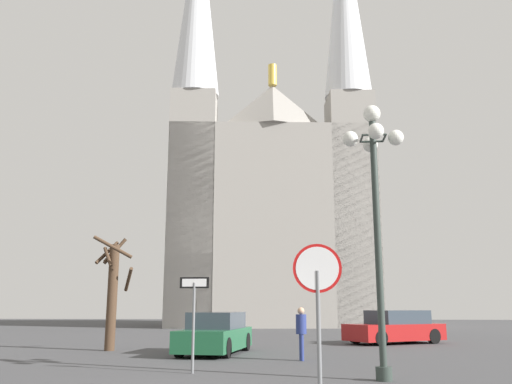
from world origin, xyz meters
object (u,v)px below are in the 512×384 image
object	(u,v)px
cathedral	(271,198)
parked_car_near_red	(395,328)
pedestrian_walking	(301,328)
street_lamp	(375,185)
parked_car_far_green	(216,334)
bare_tree	(113,289)
stop_sign	(318,287)
one_way_arrow_sign	(194,309)

from	to	relation	value
cathedral	parked_car_near_red	bearing A→B (deg)	-71.90
pedestrian_walking	street_lamp	bearing A→B (deg)	-67.00
cathedral	parked_car_far_green	size ratio (longest dim) A/B	8.30
cathedral	parked_car_far_green	world-z (taller)	cathedral
bare_tree	street_lamp	bearing A→B (deg)	-39.70
street_lamp	bare_tree	distance (m)	11.82
street_lamp	parked_car_far_green	xyz separation A→B (m)	(-4.83, 6.50, -3.76)
parked_car_near_red	parked_car_far_green	size ratio (longest dim) A/B	1.02
stop_sign	parked_car_far_green	world-z (taller)	stop_sign
parked_car_far_green	street_lamp	bearing A→B (deg)	-53.37
street_lamp	bare_tree	world-z (taller)	street_lamp
one_way_arrow_sign	parked_car_far_green	size ratio (longest dim) A/B	0.51
bare_tree	parked_car_near_red	size ratio (longest dim) A/B	0.91
parked_car_far_green	pedestrian_walking	xyz separation A→B (m)	(2.99, -2.16, 0.28)
cathedral	one_way_arrow_sign	size ratio (longest dim) A/B	16.37
street_lamp	bare_tree	xyz separation A→B (m)	(-8.94, 7.42, -2.19)
cathedral	street_lamp	world-z (taller)	cathedral
stop_sign	pedestrian_walking	xyz separation A→B (m)	(-0.37, 7.06, -1.00)
pedestrian_walking	cathedral	bearing A→B (deg)	95.40
bare_tree	pedestrian_walking	bearing A→B (deg)	-23.51
parked_car_far_green	pedestrian_walking	distance (m)	3.70
one_way_arrow_sign	street_lamp	size ratio (longest dim) A/B	0.36
stop_sign	one_way_arrow_sign	size ratio (longest dim) A/B	1.17
parked_car_near_red	pedestrian_walking	distance (m)	8.93
stop_sign	parked_car_near_red	bearing A→B (deg)	76.17
parked_car_near_red	parked_car_far_green	bearing A→B (deg)	-140.66
parked_car_far_green	pedestrian_walking	size ratio (longest dim) A/B	2.91
one_way_arrow_sign	cathedral	bearing A→B (deg)	90.12
cathedral	street_lamp	size ratio (longest dim) A/B	5.95
street_lamp	parked_car_near_red	xyz separation A→B (m)	(2.23, 12.28, -3.75)
cathedral	parked_car_near_red	world-z (taller)	cathedral
street_lamp	parked_car_near_red	world-z (taller)	street_lamp
one_way_arrow_sign	pedestrian_walking	size ratio (longest dim) A/B	1.48
stop_sign	parked_car_near_red	xyz separation A→B (m)	(3.69, 15.00, -1.27)
parked_car_near_red	pedestrian_walking	size ratio (longest dim) A/B	2.97
bare_tree	pedestrian_walking	distance (m)	7.85
street_lamp	parked_car_near_red	bearing A→B (deg)	79.73
stop_sign	pedestrian_walking	size ratio (longest dim) A/B	1.73
stop_sign	cathedral	bearing A→B (deg)	94.92
cathedral	parked_car_far_green	xyz separation A→B (m)	(-0.28, -26.51, -10.15)
bare_tree	parked_car_far_green	distance (m)	4.50
bare_tree	stop_sign	bearing A→B (deg)	-53.64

